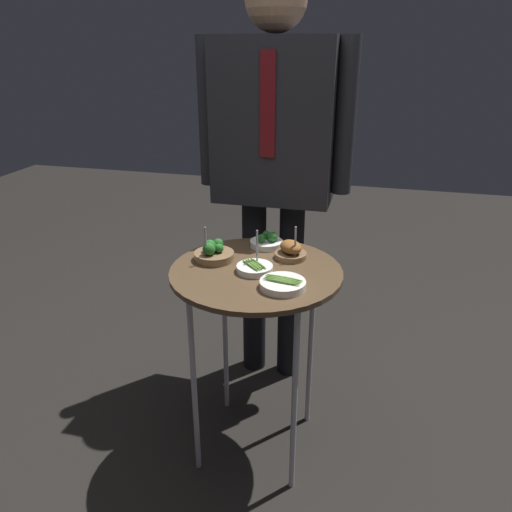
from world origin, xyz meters
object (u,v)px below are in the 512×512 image
object	(u,v)px
bowl_asparagus_front_left	(254,268)
bowl_broccoli_far_rim	(214,253)
serving_cart	(256,288)
waiter_figure	(274,142)
bowl_roast_back_right	(291,251)
bowl_asparagus_mid_right	(283,284)
bowl_broccoli_center	(267,242)

from	to	relation	value
bowl_asparagus_front_left	bowl_broccoli_far_rim	bearing A→B (deg)	159.81
serving_cart	waiter_figure	world-z (taller)	waiter_figure
bowl_roast_back_right	bowl_asparagus_mid_right	world-z (taller)	bowl_roast_back_right
bowl_roast_back_right	bowl_asparagus_mid_right	size ratio (longest dim) A/B	0.89
bowl_asparagus_front_left	waiter_figure	bearing A→B (deg)	95.69
bowl_broccoli_far_rim	waiter_figure	size ratio (longest dim) A/B	0.08
serving_cart	bowl_asparagus_mid_right	xyz separation A→B (m)	(0.12, -0.11, 0.08)
serving_cart	bowl_asparagus_mid_right	size ratio (longest dim) A/B	5.19
serving_cart	bowl_asparagus_mid_right	world-z (taller)	bowl_asparagus_mid_right
serving_cart	bowl_asparagus_front_left	bearing A→B (deg)	-95.98
serving_cart	bowl_broccoli_center	size ratio (longest dim) A/B	6.17
bowl_broccoli_center	bowl_asparagus_mid_right	size ratio (longest dim) A/B	0.84
bowl_asparagus_mid_right	waiter_figure	size ratio (longest dim) A/B	0.08
serving_cart	bowl_broccoli_center	distance (m)	0.23
serving_cart	bowl_roast_back_right	bearing A→B (deg)	52.49
bowl_broccoli_center	waiter_figure	bearing A→B (deg)	98.04
bowl_broccoli_far_rim	bowl_asparagus_mid_right	distance (m)	0.32
bowl_asparagus_front_left	waiter_figure	world-z (taller)	waiter_figure
bowl_broccoli_far_rim	waiter_figure	distance (m)	0.57
serving_cart	bowl_broccoli_far_rim	size ratio (longest dim) A/B	5.34
bowl_broccoli_center	bowl_asparagus_front_left	bearing A→B (deg)	-87.32
bowl_asparagus_front_left	bowl_broccoli_center	bearing A→B (deg)	92.68
bowl_asparagus_front_left	bowl_asparagus_mid_right	distance (m)	0.15
bowl_broccoli_center	bowl_asparagus_mid_right	xyz separation A→B (m)	(0.13, -0.33, -0.01)
waiter_figure	bowl_roast_back_right	bearing A→B (deg)	-68.31
serving_cart	bowl_asparagus_front_left	size ratio (longest dim) A/B	5.58
bowl_broccoli_center	bowl_roast_back_right	size ratio (longest dim) A/B	0.95
bowl_asparagus_front_left	bowl_asparagus_mid_right	xyz separation A→B (m)	(0.12, -0.10, -0.00)
bowl_asparagus_front_left	bowl_roast_back_right	xyz separation A→B (m)	(0.10, 0.14, 0.01)
serving_cart	waiter_figure	bearing A→B (deg)	96.09
bowl_asparagus_front_left	bowl_broccoli_center	size ratio (longest dim) A/B	1.11
serving_cart	waiter_figure	size ratio (longest dim) A/B	0.44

